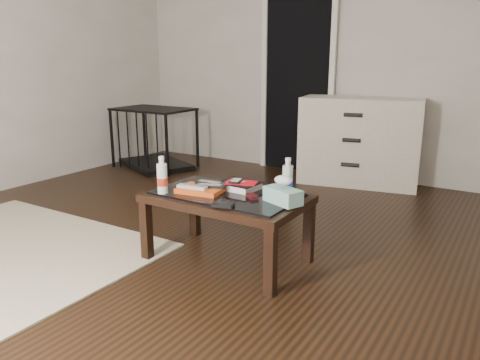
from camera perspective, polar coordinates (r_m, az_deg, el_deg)
The scene contains 19 objects.
ground at distance 3.41m, azimuth -5.21°, elevation -7.70°, with size 5.00×5.00×0.00m, color black.
room_shell at distance 3.17m, azimuth -5.93°, elevation 20.52°, with size 5.00×5.00×5.00m.
doorway at distance 5.49m, azimuth 7.05°, elevation 11.79°, with size 0.90×0.08×2.07m.
coffee_table at distance 2.99m, azimuth -1.62°, elevation -2.79°, with size 1.00×0.60×0.46m.
rug at distance 3.64m, azimuth -27.05°, elevation -7.72°, with size 2.00×1.50×0.01m, color beige.
dresser at distance 5.03m, azimuth 14.37°, elevation 4.58°, with size 1.27×0.71×0.90m.
pet_crate at distance 5.76m, azimuth -10.31°, elevation 3.85°, with size 1.07×0.91×0.71m.
magazines at distance 3.00m, azimuth -4.76°, elevation -1.15°, with size 0.28×0.21×0.03m, color #D74A14.
remote_silver at distance 2.98m, azimuth -5.86°, elevation -0.81°, with size 0.20×0.05×0.02m, color #B4B3B8.
remote_black_front at distance 2.99m, azimuth -3.68°, elevation -0.70°, with size 0.20×0.05×0.02m, color black.
remote_black_back at distance 3.06m, azimuth -3.69°, elevation -0.35°, with size 0.20×0.05×0.02m, color black.
textbook at distance 3.06m, azimuth -0.09°, elevation -0.67°, with size 0.25×0.20×0.05m, color black.
dvd_mailers at distance 3.05m, azimuth 0.10°, elevation -0.22°, with size 0.19×0.14×0.01m, color red.
ipod at distance 3.03m, azimuth -0.49°, elevation -0.10°, with size 0.06×0.10×0.02m, color black.
flip_phone at distance 2.86m, azimuth 1.49°, elevation -1.99°, with size 0.09×0.05×0.02m, color black.
wallet at distance 2.70m, azimuth -2.06°, elevation -3.04°, with size 0.12×0.07×0.02m, color black.
water_bottle_left at distance 2.98m, azimuth -9.47°, elevation 0.63°, with size 0.07×0.07×0.24m, color silver.
water_bottle_right at distance 2.90m, azimuth 5.84°, elevation 0.39°, with size 0.07×0.07×0.24m, color silver.
tissue_box at distance 2.77m, azimuth 5.26°, elevation -1.92°, with size 0.23×0.12×0.09m, color teal.
Camera 1 is at (1.92, -2.50, 1.30)m, focal length 35.00 mm.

